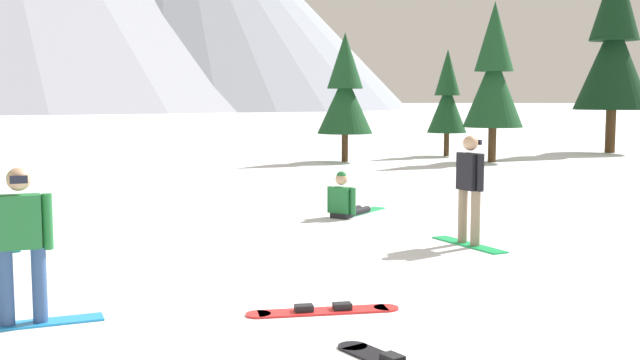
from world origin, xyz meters
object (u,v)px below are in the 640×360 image
object	(u,v)px
snowboarder_midground	(470,188)
snowboarder_background	(346,201)
pine_tree_leaning	(494,75)
backpack_teal	(7,243)
pine_tree_young	(614,45)
loose_snowboard_near_left	(323,310)
snowboarder_foreground	(21,241)
pine_tree_slender	(447,98)
pine_tree_short	(345,92)

from	to	relation	value
snowboarder_midground	snowboarder_background	xyz separation A→B (m)	(-2.11, 2.81, -0.61)
pine_tree_leaning	backpack_teal	bearing A→B (deg)	-118.82
snowboarder_background	pine_tree_leaning	bearing A→B (deg)	71.22
backpack_teal	pine_tree_young	size ratio (longest dim) A/B	0.06
loose_snowboard_near_left	backpack_teal	world-z (taller)	backpack_teal
snowboarder_foreground	pine_tree_young	size ratio (longest dim) A/B	0.23
loose_snowboard_near_left	pine_tree_slender	xyz separation A→B (m)	(3.09, 23.50, 2.33)
snowboarder_foreground	pine_tree_slender	bearing A→B (deg)	75.84
snowboarder_foreground	pine_tree_short	xyz separation A→B (m)	(2.15, 21.05, 1.70)
snowboarder_midground	pine_tree_slender	distance (m)	19.51
loose_snowboard_near_left	pine_tree_leaning	world-z (taller)	pine_tree_leaning
pine_tree_short	pine_tree_leaning	distance (m)	5.45
snowboarder_background	pine_tree_short	xyz separation A→B (m)	(-0.77, 13.41, 2.28)
pine_tree_young	pine_tree_short	bearing A→B (deg)	-152.70
snowboarder_midground	pine_tree_young	xyz separation A→B (m)	(8.30, 21.99, 3.67)
loose_snowboard_near_left	pine_tree_leaning	size ratio (longest dim) A/B	0.29
snowboarder_foreground	pine_tree_young	bearing A→B (deg)	63.58
pine_tree_short	snowboarder_background	bearing A→B (deg)	-86.72
loose_snowboard_near_left	pine_tree_short	xyz separation A→B (m)	(-0.89, 20.28, 2.57)
pine_tree_slender	pine_tree_young	bearing A→B (deg)	19.56
backpack_teal	pine_tree_young	xyz separation A→B (m)	(15.42, 23.07, 4.48)
snowboarder_midground	pine_tree_young	bearing A→B (deg)	69.32
pine_tree_short	pine_tree_slender	world-z (taller)	pine_tree_short
pine_tree_slender	pine_tree_leaning	xyz separation A→B (m)	(1.44, -2.96, 0.83)
pine_tree_young	snowboarder_foreground	bearing A→B (deg)	-116.42
snowboarder_foreground	loose_snowboard_near_left	size ratio (longest dim) A/B	1.11
snowboarder_midground	backpack_teal	xyz separation A→B (m)	(-7.12, -1.08, -0.81)
pine_tree_short	pine_tree_slender	size ratio (longest dim) A/B	1.10
snowboarder_midground	loose_snowboard_near_left	distance (m)	4.62
pine_tree_short	pine_tree_slender	distance (m)	5.12
loose_snowboard_near_left	pine_tree_short	world-z (taller)	pine_tree_short
pine_tree_slender	pine_tree_leaning	world-z (taller)	pine_tree_leaning
snowboarder_midground	backpack_teal	world-z (taller)	snowboarder_midground
pine_tree_leaning	pine_tree_young	bearing A→B (deg)	43.74
snowboarder_foreground	pine_tree_short	world-z (taller)	pine_tree_short
pine_tree_young	backpack_teal	bearing A→B (deg)	-123.76
snowboarder_foreground	loose_snowboard_near_left	distance (m)	3.25
snowboarder_background	pine_tree_leaning	distance (m)	14.72
loose_snowboard_near_left	pine_tree_slender	world-z (taller)	pine_tree_slender
snowboarder_foreground	snowboarder_background	xyz separation A→B (m)	(2.91, 7.64, -0.58)
snowboarder_background	pine_tree_slender	distance (m)	17.05
snowboarder_midground	pine_tree_slender	xyz separation A→B (m)	(1.09, 19.43, 1.43)
snowboarder_background	pine_tree_slender	bearing A→B (deg)	79.08
pine_tree_leaning	snowboarder_foreground	bearing A→B (deg)	-109.54
pine_tree_young	snowboarder_background	bearing A→B (deg)	-118.49
backpack_teal	pine_tree_slender	bearing A→B (deg)	68.16
backpack_teal	snowboarder_midground	bearing A→B (deg)	8.66
snowboarder_midground	loose_snowboard_near_left	xyz separation A→B (m)	(-1.99, -4.07, -0.91)
snowboarder_midground	snowboarder_background	world-z (taller)	snowboarder_midground
snowboarder_foreground	pine_tree_slender	xyz separation A→B (m)	(6.12, 24.26, 1.47)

